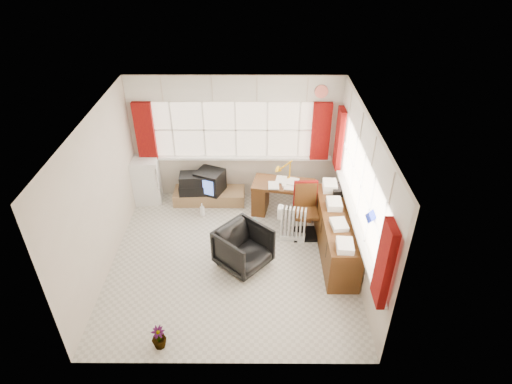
# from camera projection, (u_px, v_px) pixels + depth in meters

# --- Properties ---
(ground) EXTENTS (4.00, 4.00, 0.00)m
(ground) POSITION_uv_depth(u_px,v_px,m) (233.00, 259.00, 7.21)
(ground) COLOR beige
(ground) RESTS_ON ground
(room_walls) EXTENTS (4.00, 4.00, 4.00)m
(room_walls) POSITION_uv_depth(u_px,v_px,m) (230.00, 183.00, 6.39)
(room_walls) COLOR beige
(room_walls) RESTS_ON ground
(window_back) EXTENTS (3.70, 0.12, 3.60)m
(window_back) POSITION_uv_depth(u_px,v_px,m) (236.00, 155.00, 8.32)
(window_back) COLOR beige
(window_back) RESTS_ON room_walls
(window_right) EXTENTS (0.12, 3.70, 3.60)m
(window_right) POSITION_uv_depth(u_px,v_px,m) (355.00, 214.00, 6.68)
(window_right) COLOR beige
(window_right) RESTS_ON room_walls
(curtains) EXTENTS (3.83, 3.83, 1.15)m
(curtains) POSITION_uv_depth(u_px,v_px,m) (288.00, 157.00, 7.18)
(curtains) COLOR maroon
(curtains) RESTS_ON room_walls
(overhead_cabinets) EXTENTS (3.98, 3.98, 0.48)m
(overhead_cabinets) POSITION_uv_depth(u_px,v_px,m) (293.00, 111.00, 6.79)
(overhead_cabinets) COLOR silver
(overhead_cabinets) RESTS_ON room_walls
(desk) EXTENTS (1.23, 0.77, 0.70)m
(desk) POSITION_uv_depth(u_px,v_px,m) (283.00, 196.00, 8.13)
(desk) COLOR #5A2E15
(desk) RESTS_ON ground
(desk_lamp) EXTENTS (0.17, 0.15, 0.44)m
(desk_lamp) POSITION_uv_depth(u_px,v_px,m) (290.00, 166.00, 7.90)
(desk_lamp) COLOR #DE9A09
(desk_lamp) RESTS_ON desk
(task_chair) EXTENTS (0.44, 0.46, 1.02)m
(task_chair) POSITION_uv_depth(u_px,v_px,m) (305.00, 207.00, 7.54)
(task_chair) COLOR black
(task_chair) RESTS_ON ground
(office_chair) EXTENTS (1.07, 1.06, 0.70)m
(office_chair) POSITION_uv_depth(u_px,v_px,m) (243.00, 248.00, 6.91)
(office_chair) COLOR black
(office_chair) RESTS_ON ground
(radiator) EXTENTS (0.47, 0.26, 0.66)m
(radiator) POSITION_uv_depth(u_px,v_px,m) (293.00, 227.00, 7.50)
(radiator) COLOR white
(radiator) RESTS_ON ground
(credenza) EXTENTS (0.50, 2.00, 0.85)m
(credenza) POSITION_uv_depth(u_px,v_px,m) (336.00, 233.00, 7.16)
(credenza) COLOR #5A2E15
(credenza) RESTS_ON ground
(file_tray) EXTENTS (0.26, 0.34, 0.11)m
(file_tray) POSITION_uv_depth(u_px,v_px,m) (340.00, 189.00, 7.53)
(file_tray) COLOR black
(file_tray) RESTS_ON credenza
(tv_bench) EXTENTS (1.40, 0.50, 0.25)m
(tv_bench) POSITION_uv_depth(u_px,v_px,m) (210.00, 196.00, 8.58)
(tv_bench) COLOR #9F7B4F
(tv_bench) RESTS_ON ground
(crt_tv) EXTENTS (0.63, 0.61, 0.45)m
(crt_tv) POSITION_uv_depth(u_px,v_px,m) (210.00, 181.00, 8.38)
(crt_tv) COLOR black
(crt_tv) RESTS_ON tv_bench
(hifi_stack) EXTENTS (0.59, 0.40, 0.41)m
(hifi_stack) POSITION_uv_depth(u_px,v_px,m) (194.00, 184.00, 8.36)
(hifi_stack) COLOR black
(hifi_stack) RESTS_ON tv_bench
(mini_fridge) EXTENTS (0.61, 0.61, 0.93)m
(mini_fridge) POSITION_uv_depth(u_px,v_px,m) (146.00, 179.00, 8.47)
(mini_fridge) COLOR white
(mini_fridge) RESTS_ON ground
(spray_bottle_a) EXTENTS (0.11, 0.11, 0.27)m
(spray_bottle_a) POSITION_uv_depth(u_px,v_px,m) (202.00, 210.00, 8.16)
(spray_bottle_a) COLOR white
(spray_bottle_a) RESTS_ON ground
(spray_bottle_b) EXTENTS (0.13, 0.13, 0.20)m
(spray_bottle_b) POSITION_uv_depth(u_px,v_px,m) (255.00, 222.00, 7.89)
(spray_bottle_b) COLOR #99E4DC
(spray_bottle_b) RESTS_ON ground
(flower_vase) EXTENTS (0.26, 0.26, 0.35)m
(flower_vase) POSITION_uv_depth(u_px,v_px,m) (159.00, 338.00, 5.66)
(flower_vase) COLOR black
(flower_vase) RESTS_ON ground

